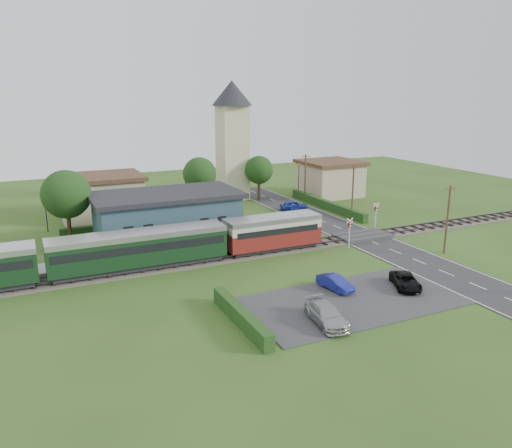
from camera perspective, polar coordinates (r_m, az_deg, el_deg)
name	(u,v)px	position (r m, az deg, el deg)	size (l,w,h in m)	color
ground	(294,255)	(50.62, 4.34, -3.56)	(120.00, 120.00, 0.00)	#2D4C19
railway_track	(284,249)	(52.25, 3.27, -2.82)	(76.00, 3.20, 0.49)	#4C443D
road	(374,243)	(56.01, 13.30, -2.07)	(6.00, 70.00, 0.05)	#28282B
car_park	(352,301)	(40.43, 10.90, -8.62)	(17.00, 9.00, 0.08)	#333335
crossing_deck	(363,236)	(57.46, 12.09, -1.36)	(6.20, 3.40, 0.45)	#333335
platform	(183,251)	(51.39, -8.33, -3.13)	(30.00, 3.00, 0.45)	gray
equipment_hut	(101,247)	(49.38, -17.31, -2.56)	(2.30, 2.30, 2.55)	beige
station_building	(167,216)	(56.09, -10.16, 0.95)	(16.00, 9.00, 5.30)	#385763
train	(104,253)	(46.19, -17.01, -3.17)	(43.20, 2.90, 3.40)	#232328
church_tower	(232,132)	(75.65, -2.72, 10.51)	(6.00, 6.00, 17.60)	beige
house_west	(101,196)	(68.58, -17.30, 3.13)	(10.80, 8.80, 5.50)	tan
house_east	(330,178)	(80.07, 8.47, 5.25)	(8.80, 8.80, 5.50)	tan
hedge_carpark	(241,317)	(35.83, -1.69, -10.54)	(0.80, 9.00, 1.20)	#193814
hedge_roadside	(326,205)	(70.80, 8.04, 2.20)	(0.80, 18.00, 1.20)	#193814
hedge_station	(158,224)	(60.83, -11.19, 0.00)	(22.00, 0.80, 1.30)	#193814
tree_a	(66,195)	(56.85, -20.87, 3.16)	(5.20, 5.20, 8.00)	#332316
tree_b	(200,174)	(69.17, -6.46, 5.68)	(4.60, 4.60, 7.34)	#332316
tree_c	(259,170)	(74.77, 0.35, 6.18)	(4.20, 4.20, 6.78)	#332316
utility_pole_b	(447,219)	(53.59, 21.03, 0.55)	(1.40, 0.22, 7.00)	#473321
utility_pole_c	(353,191)	(65.35, 11.00, 3.72)	(1.40, 0.22, 7.00)	#473321
utility_pole_d	(305,177)	(75.21, 5.63, 5.37)	(1.40, 0.22, 7.00)	#473321
crossing_signal_near	(350,228)	(53.01, 10.65, -0.51)	(0.84, 0.28, 3.28)	silver
crossing_signal_far	(376,212)	(60.96, 13.55, 1.35)	(0.84, 0.28, 3.28)	silver
streetlamp_west	(45,206)	(63.09, -22.94, 1.86)	(0.30, 0.30, 5.15)	#3F3F47
streetlamp_east	(299,175)	(80.46, 4.91, 5.58)	(0.30, 0.30, 5.15)	#3F3F47
car_on_road	(294,205)	(69.38, 4.37, 2.14)	(1.58, 3.94, 1.34)	#1F349F
car_park_blue	(335,283)	(42.11, 9.02, -6.64)	(1.23, 3.53, 1.16)	navy
car_park_silver	(326,314)	(36.14, 8.02, -10.18)	(1.89, 4.66, 1.35)	#A9A9A9
car_park_dark	(406,281)	(43.81, 16.73, -6.25)	(1.90, 4.11, 1.14)	black
pedestrian_near	(259,233)	(53.91, 0.35, -1.00)	(0.56, 0.37, 1.54)	gray
pedestrian_far	(108,251)	(49.17, -16.54, -3.01)	(0.91, 0.71, 1.88)	gray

